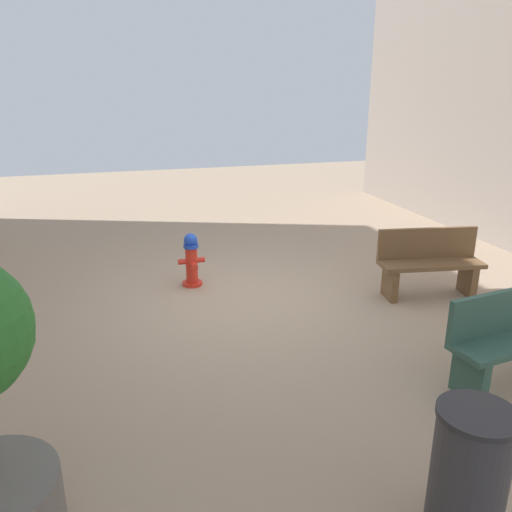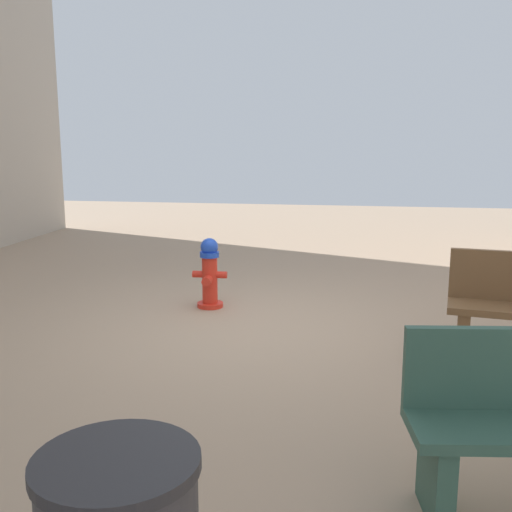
{
  "view_description": "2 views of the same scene",
  "coord_description": "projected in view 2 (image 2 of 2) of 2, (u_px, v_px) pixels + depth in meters",
  "views": [
    {
      "loc": [
        1.69,
        6.5,
        2.89
      ],
      "look_at": [
        -0.01,
        0.64,
        0.84
      ],
      "focal_mm": 36.42,
      "sensor_mm": 36.0,
      "label": 1
    },
    {
      "loc": [
        -1.03,
        5.85,
        1.91
      ],
      "look_at": [
        -0.14,
        0.44,
        0.84
      ],
      "focal_mm": 42.64,
      "sensor_mm": 36.0,
      "label": 2
    }
  ],
  "objects": [
    {
      "name": "ground_plane",
      "position": [
        249.0,
        329.0,
        6.19
      ],
      "size": [
        23.4,
        23.4,
        0.0
      ],
      "primitive_type": "plane",
      "color": "tan"
    },
    {
      "name": "fire_hydrant",
      "position": [
        210.0,
        273.0,
        6.91
      ],
      "size": [
        0.4,
        0.37,
        0.8
      ],
      "color": "red",
      "rests_on": "ground_plane"
    }
  ]
}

